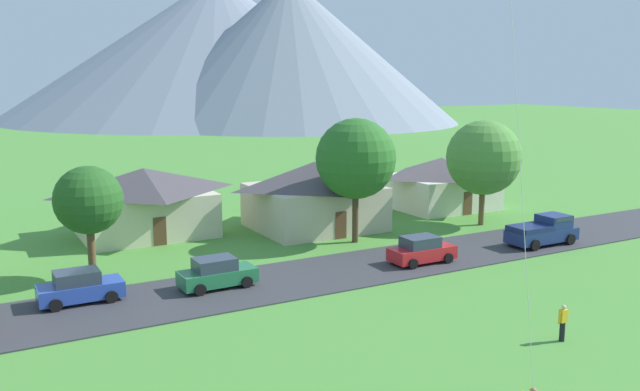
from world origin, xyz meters
TOP-DOWN VIEW (x-y plane):
  - road_strip at (0.00, 26.88)m, footprint 160.00×6.80m
  - mountain_east_ridge at (54.55, 174.84)m, footprint 119.33×119.33m
  - mountain_central_ridge at (63.18, 147.04)m, footprint 85.23×85.23m
  - house_leftmost at (-1.15, 42.16)m, footprint 9.91×8.27m
  - house_left_center at (10.80, 37.85)m, footprint 9.74×8.55m
  - house_right_center at (24.47, 39.40)m, footprint 8.98×7.66m
  - tree_near_left at (22.83, 32.42)m, footprint 5.83×5.83m
  - tree_right_of_center at (11.19, 32.57)m, footprint 5.61×5.61m
  - tree_near_right at (-6.71, 32.54)m, footprint 3.89×3.89m
  - parked_car_green_west_end at (-1.04, 27.43)m, footprint 4.24×2.15m
  - parked_car_red_mid_east at (11.88, 25.89)m, footprint 4.23×2.13m
  - parked_car_blue_east_end at (-8.07, 28.56)m, footprint 4.20×2.09m
  - pickup_truck_navy_east_side at (22.11, 25.46)m, footprint 5.21×2.35m
  - watcher_person at (9.72, 13.00)m, footprint 0.56×0.24m

SIDE VIEW (x-z plane):
  - road_strip at x=0.00m, z-range 0.00..0.08m
  - parked_car_green_west_end at x=-1.04m, z-range 0.03..1.71m
  - parked_car_red_mid_east at x=11.88m, z-range 0.03..1.71m
  - parked_car_blue_east_end at x=-8.07m, z-range 0.03..1.71m
  - watcher_person at x=9.72m, z-range 0.04..1.71m
  - pickup_truck_navy_east_side at x=22.11m, z-range 0.06..2.06m
  - house_right_center at x=24.47m, z-range 0.08..4.59m
  - house_leftmost at x=-1.15m, z-range 0.09..5.05m
  - house_left_center at x=10.80m, z-range 0.09..5.27m
  - tree_near_right at x=-6.71m, z-range 1.33..7.94m
  - tree_near_left at x=22.83m, z-range 1.21..9.48m
  - tree_right_of_center at x=11.19m, z-range 1.56..10.32m
  - mountain_central_ridge at x=63.18m, z-range 0.00..35.99m
  - mountain_east_ridge at x=54.55m, z-range 0.00..38.85m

